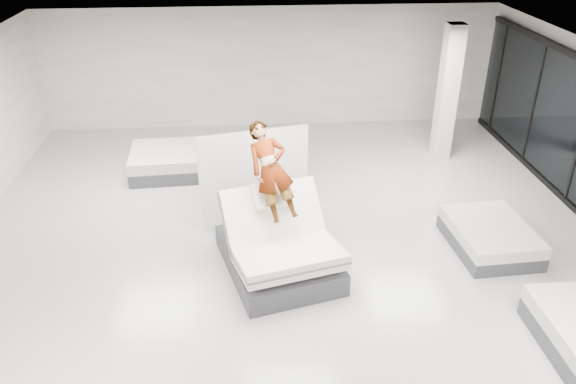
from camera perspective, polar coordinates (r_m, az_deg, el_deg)
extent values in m
plane|color=beige|center=(9.67, 0.53, -8.11)|extent=(14.00, 14.00, 0.00)
plane|color=#242427|center=(8.21, 0.63, 10.25)|extent=(14.00, 14.00, 0.00)
cube|color=white|center=(15.36, -1.78, 12.50)|extent=(12.00, 0.04, 3.20)
cube|color=#3B3C41|center=(9.65, -1.00, -6.80)|extent=(2.19, 2.58, 0.39)
cube|color=white|center=(9.51, -1.58, -2.46)|extent=(1.85, 1.33, 0.99)
cube|color=#5D5D62|center=(9.51, -1.58, -2.46)|extent=(1.84, 1.20, 0.86)
cube|color=white|center=(9.02, 0.08, -6.65)|extent=(1.90, 1.53, 0.37)
cube|color=#5D5D62|center=(9.02, 0.08, -6.65)|extent=(1.93, 1.53, 0.16)
cube|color=white|center=(9.38, -1.75, -0.23)|extent=(0.70, 0.56, 0.43)
imported|color=slate|center=(9.27, -1.66, 0.28)|extent=(1.02, 1.75, 1.24)
cube|color=black|center=(9.14, 0.35, -1.59)|extent=(0.08, 0.15, 0.08)
cube|color=silver|center=(10.62, -3.42, 1.41)|extent=(2.06, 0.59, 1.91)
cube|color=#3B3C41|center=(10.84, 19.72, -4.77)|extent=(1.40, 1.81, 0.26)
cube|color=white|center=(10.72, 19.92, -3.70)|extent=(1.40, 1.81, 0.22)
cube|color=#3B3C41|center=(13.23, -11.24, 2.63)|extent=(2.10, 1.62, 0.30)
cube|color=white|center=(13.11, -11.35, 3.72)|extent=(2.10, 1.62, 0.25)
cube|color=silver|center=(13.78, 15.89, 9.62)|extent=(0.40, 0.40, 3.20)
cube|color=black|center=(14.16, 23.78, 8.15)|extent=(0.09, 0.08, 2.80)
cube|color=black|center=(15.87, 20.64, 10.69)|extent=(0.09, 0.08, 2.80)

